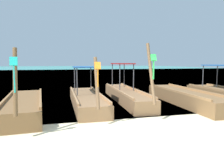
# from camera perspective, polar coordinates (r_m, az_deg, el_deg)

# --- Properties ---
(ground) EXTENTS (120.00, 120.00, 0.00)m
(ground) POSITION_cam_1_polar(r_m,az_deg,el_deg) (6.57, 8.80, -13.11)
(ground) COLOR beige
(sea_water) EXTENTS (120.00, 120.00, 0.00)m
(sea_water) POSITION_cam_1_polar(r_m,az_deg,el_deg) (67.56, -12.80, 3.83)
(sea_water) COLOR #2DB29E
(sea_water) RESTS_ON ground
(longtail_boat_turquoise_ribbon) EXTENTS (1.71, 5.95, 2.55)m
(longtail_boat_turquoise_ribbon) POSITION_cam_1_polar(r_m,az_deg,el_deg) (9.60, -22.34, -5.40)
(longtail_boat_turquoise_ribbon) COLOR brown
(longtail_boat_turquoise_ribbon) RESTS_ON ground
(longtail_boat_orange_ribbon) EXTENTS (1.42, 6.34, 2.31)m
(longtail_boat_orange_ribbon) POSITION_cam_1_polar(r_m,az_deg,el_deg) (10.49, -6.82, -4.02)
(longtail_boat_orange_ribbon) COLOR olive
(longtail_boat_orange_ribbon) RESTS_ON ground
(longtail_boat_green_ribbon) EXTENTS (1.50, 7.44, 2.86)m
(longtail_boat_green_ribbon) POSITION_cam_1_polar(r_m,az_deg,el_deg) (11.70, 3.71, -2.85)
(longtail_boat_green_ribbon) COLOR olive
(longtail_boat_green_ribbon) RESTS_ON ground
(longtail_boat_pink_ribbon) EXTENTS (1.67, 7.00, 2.58)m
(longtail_boat_pink_ribbon) POSITION_cam_1_polar(r_m,az_deg,el_deg) (11.62, 18.77, -3.36)
(longtail_boat_pink_ribbon) COLOR brown
(longtail_boat_pink_ribbon) RESTS_ON ground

